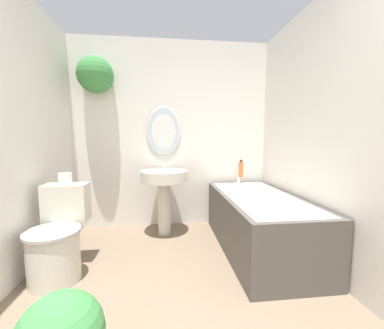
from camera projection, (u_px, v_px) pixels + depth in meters
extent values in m
cube|color=silver|center=(172.00, 135.00, 3.10)|extent=(2.63, 0.06, 2.40)
ellipsoid|color=silver|center=(163.00, 131.00, 3.04)|extent=(0.44, 0.02, 0.63)
ellipsoid|color=silver|center=(163.00, 131.00, 3.03)|extent=(0.40, 0.01, 0.59)
cylinder|color=silver|center=(95.00, 66.00, 2.76)|extent=(0.19, 0.19, 0.11)
sphere|color=#3D8442|center=(95.00, 75.00, 2.77)|extent=(0.42, 0.42, 0.42)
cube|color=silver|center=(344.00, 132.00, 1.82)|extent=(0.06, 2.95, 2.40)
cylinder|color=beige|center=(54.00, 257.00, 1.89)|extent=(0.39, 0.39, 0.40)
cylinder|color=#B1ADA0|center=(53.00, 232.00, 1.86)|extent=(0.42, 0.42, 0.02)
cube|color=beige|center=(67.00, 203.00, 2.13)|extent=(0.37, 0.20, 0.34)
cylinder|color=beige|center=(164.00, 208.00, 2.84)|extent=(0.16, 0.16, 0.65)
cylinder|color=beige|center=(164.00, 176.00, 2.79)|extent=(0.56, 0.56, 0.13)
cylinder|color=silver|center=(164.00, 165.00, 2.93)|extent=(0.02, 0.02, 0.10)
cube|color=#4C4742|center=(258.00, 223.00, 2.44)|extent=(0.75, 1.57, 0.56)
cube|color=beige|center=(259.00, 198.00, 2.41)|extent=(0.65, 1.47, 0.04)
cylinder|color=silver|center=(239.00, 181.00, 3.08)|extent=(0.04, 0.04, 0.08)
cylinder|color=#DB6633|center=(241.00, 170.00, 3.09)|extent=(0.06, 0.06, 0.21)
cylinder|color=black|center=(241.00, 161.00, 3.08)|extent=(0.03, 0.03, 0.02)
cylinder|color=white|center=(65.00, 179.00, 2.11)|extent=(0.11, 0.11, 0.10)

